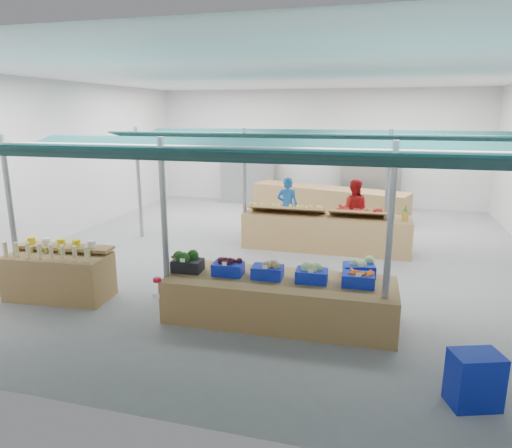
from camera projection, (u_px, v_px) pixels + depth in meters
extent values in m
plane|color=gray|center=(278.00, 253.00, 11.24)|extent=(13.00, 13.00, 0.00)
plane|color=silver|center=(280.00, 74.00, 10.24)|extent=(13.00, 13.00, 0.00)
plane|color=silver|center=(317.00, 148.00, 16.83)|extent=(12.00, 0.00, 12.00)
plane|color=silver|center=(61.00, 161.00, 12.27)|extent=(0.00, 13.00, 13.00)
cylinder|color=gray|center=(12.00, 219.00, 8.16)|extent=(0.10, 0.10, 3.00)
cylinder|color=gray|center=(139.00, 183.00, 12.37)|extent=(0.10, 0.10, 3.00)
cylinder|color=gray|center=(165.00, 231.00, 7.39)|extent=(0.10, 0.10, 3.00)
cylinder|color=gray|center=(244.00, 188.00, 11.60)|extent=(0.10, 0.10, 3.00)
cylinder|color=gray|center=(389.00, 247.00, 6.49)|extent=(0.10, 0.10, 3.00)
cylinder|color=gray|center=(387.00, 194.00, 10.71)|extent=(0.10, 0.10, 3.00)
cylinder|color=gray|center=(270.00, 149.00, 6.62)|extent=(10.00, 0.06, 0.06)
cylinder|color=gray|center=(315.00, 135.00, 10.83)|extent=(10.00, 0.06, 0.06)
cube|color=black|center=(259.00, 158.00, 6.03)|extent=(9.50, 1.28, 0.30)
cube|color=black|center=(280.00, 150.00, 7.24)|extent=(9.50, 1.28, 0.30)
cube|color=black|center=(310.00, 139.00, 10.24)|extent=(9.50, 1.28, 0.30)
cube|color=black|center=(318.00, 136.00, 11.46)|extent=(9.50, 1.28, 0.30)
cube|color=#B23F33|center=(248.00, 177.00, 17.26)|extent=(2.00, 0.50, 2.00)
cube|color=#B23F33|center=(370.00, 181.00, 16.11)|extent=(2.00, 0.50, 2.00)
cube|color=olive|center=(59.00, 276.00, 8.43)|extent=(1.93, 0.98, 0.83)
cube|color=#997247|center=(65.00, 247.00, 8.56)|extent=(1.90, 0.51, 0.06)
cube|color=olive|center=(280.00, 300.00, 7.51)|extent=(3.76, 1.33, 0.72)
cube|color=olive|center=(325.00, 232.00, 11.43)|extent=(4.12, 0.98, 0.88)
cube|color=olive|center=(328.00, 202.00, 15.17)|extent=(5.33, 2.55, 0.95)
cube|color=#0F23AD|center=(474.00, 380.00, 5.31)|extent=(0.66, 0.55, 0.67)
imported|color=#1B5BAF|center=(287.00, 206.00, 12.67)|extent=(0.60, 0.39, 1.65)
imported|color=#AE1516|center=(353.00, 210.00, 12.21)|extent=(0.80, 0.62, 1.65)
cube|color=black|center=(188.00, 265.00, 7.78)|extent=(0.52, 0.37, 0.20)
cube|color=white|center=(182.00, 260.00, 7.53)|extent=(0.08, 0.01, 0.06)
cube|color=#0F23AD|center=(228.00, 269.00, 7.61)|extent=(0.52, 0.37, 0.20)
cube|color=white|center=(224.00, 264.00, 7.36)|extent=(0.08, 0.01, 0.06)
cube|color=#0F23AD|center=(267.00, 272.00, 7.45)|extent=(0.52, 0.37, 0.20)
cube|color=white|center=(265.00, 267.00, 7.21)|extent=(0.08, 0.01, 0.06)
cube|color=#0F23AD|center=(312.00, 276.00, 7.28)|extent=(0.52, 0.37, 0.20)
cube|color=white|center=(311.00, 271.00, 7.04)|extent=(0.08, 0.01, 0.06)
cube|color=#0F23AD|center=(358.00, 280.00, 7.11)|extent=(0.52, 0.37, 0.20)
cube|color=white|center=(359.00, 275.00, 6.86)|extent=(0.08, 0.01, 0.06)
sphere|color=brown|center=(176.00, 259.00, 7.67)|extent=(0.09, 0.09, 0.09)
sphere|color=brown|center=(173.00, 257.00, 7.65)|extent=(0.06, 0.06, 0.06)
cylinder|color=red|center=(157.00, 280.00, 6.33)|extent=(0.12, 0.12, 0.05)
cube|color=white|center=(156.00, 296.00, 6.33)|extent=(0.10, 0.01, 0.07)
cube|color=#997247|center=(287.00, 209.00, 11.45)|extent=(1.90, 0.68, 0.26)
cube|color=#997247|center=(360.00, 213.00, 10.99)|extent=(1.50, 0.68, 0.26)
cylinder|color=#8C6019|center=(405.00, 216.00, 10.73)|extent=(0.14, 0.14, 0.22)
cone|color=#26661E|center=(406.00, 208.00, 10.68)|extent=(0.12, 0.12, 0.18)
cube|color=#0F23AD|center=(359.00, 270.00, 7.55)|extent=(0.56, 0.45, 0.20)
cube|color=white|center=(362.00, 265.00, 7.30)|extent=(0.08, 0.03, 0.06)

